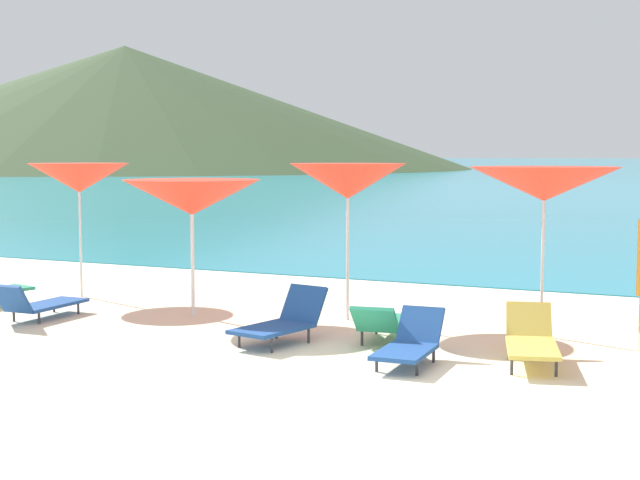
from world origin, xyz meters
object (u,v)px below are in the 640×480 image
(umbrella_0, at_px, (79,178))
(lounge_chair_0, at_px, (410,343))
(umbrella_1, at_px, (192,197))
(lounge_chair_5, at_px, (282,321))
(umbrella_3, at_px, (544,184))
(lounge_chair_6, at_px, (385,322))
(lounge_chair_1, at_px, (39,303))
(lounge_chair_4, at_px, (531,340))
(umbrella_2, at_px, (348,181))

(umbrella_0, height_order, lounge_chair_0, umbrella_0)
(umbrella_1, height_order, lounge_chair_5, umbrella_1)
(umbrella_0, relative_size, umbrella_3, 1.00)
(lounge_chair_5, bearing_deg, umbrella_0, 168.92)
(umbrella_1, relative_size, lounge_chair_6, 1.33)
(umbrella_0, bearing_deg, lounge_chair_5, -22.17)
(umbrella_1, xyz_separation_m, lounge_chair_0, (4.07, -1.61, -1.56))
(lounge_chair_1, xyz_separation_m, lounge_chair_4, (7.30, 0.20, 0.05))
(umbrella_3, height_order, lounge_chair_1, umbrella_3)
(umbrella_2, distance_m, lounge_chair_1, 4.95)
(umbrella_3, distance_m, lounge_chair_6, 2.84)
(umbrella_3, bearing_deg, lounge_chair_4, -81.59)
(lounge_chair_1, xyz_separation_m, lounge_chair_6, (5.30, 0.58, 0.04))
(lounge_chair_4, relative_size, lounge_chair_6, 0.98)
(umbrella_1, relative_size, umbrella_2, 0.96)
(umbrella_2, height_order, lounge_chair_0, umbrella_2)
(umbrella_3, xyz_separation_m, lounge_chair_5, (-2.95, -1.93, -1.77))
(lounge_chair_4, bearing_deg, lounge_chair_6, 153.17)
(umbrella_0, height_order, umbrella_2, umbrella_2)
(umbrella_2, height_order, umbrella_3, umbrella_2)
(lounge_chair_0, height_order, lounge_chair_5, lounge_chair_5)
(lounge_chair_0, relative_size, lounge_chair_5, 0.94)
(lounge_chair_0, xyz_separation_m, lounge_chair_1, (-6.01, 0.41, -0.01))
(umbrella_0, height_order, lounge_chair_6, umbrella_0)
(lounge_chair_1, distance_m, lounge_chair_5, 4.09)
(umbrella_1, bearing_deg, lounge_chair_1, -148.29)
(lounge_chair_6, bearing_deg, lounge_chair_4, 160.13)
(lounge_chair_0, height_order, lounge_chair_1, lounge_chair_1)
(umbrella_1, bearing_deg, lounge_chair_6, -10.39)
(umbrella_3, distance_m, lounge_chair_0, 3.15)
(umbrella_0, relative_size, lounge_chair_5, 1.58)
(umbrella_3, bearing_deg, umbrella_0, 179.25)
(umbrella_2, distance_m, lounge_chair_0, 3.52)
(umbrella_0, xyz_separation_m, lounge_chair_5, (5.00, -2.04, -1.76))
(umbrella_2, xyz_separation_m, lounge_chair_0, (1.85, -2.38, -1.81))
(umbrella_3, bearing_deg, lounge_chair_1, -164.54)
(lounge_chair_5, relative_size, lounge_chair_6, 0.87)
(umbrella_0, xyz_separation_m, umbrella_3, (7.95, -0.10, 0.01))
(umbrella_0, distance_m, umbrella_3, 7.95)
(umbrella_0, bearing_deg, lounge_chair_1, -66.07)
(umbrella_0, xyz_separation_m, lounge_chair_4, (8.21, -1.85, -1.76))
(lounge_chair_1, height_order, lounge_chair_6, lounge_chair_1)
(umbrella_1, distance_m, umbrella_2, 2.37)
(umbrella_2, bearing_deg, lounge_chair_1, -154.71)
(umbrella_1, xyz_separation_m, umbrella_2, (2.22, 0.77, 0.25))
(umbrella_1, bearing_deg, lounge_chair_4, -10.54)
(lounge_chair_1, bearing_deg, lounge_chair_0, 174.04)
(lounge_chair_0, distance_m, lounge_chair_4, 1.43)
(umbrella_3, xyz_separation_m, lounge_chair_1, (-7.04, -1.95, -1.82))
(lounge_chair_1, relative_size, lounge_chair_5, 1.09)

